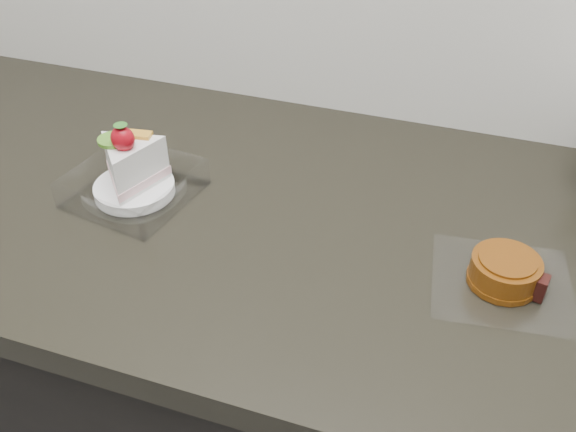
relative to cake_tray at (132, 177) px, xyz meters
The scene contains 3 objects.
counter 0.55m from the cake_tray, ahead, with size 2.04×0.64×0.90m.
cake_tray is the anchor object (origin of this frame).
mooncake_wrap 0.52m from the cake_tray, ahead, with size 0.18×0.18×0.04m.
Camera 1 is at (0.18, 1.02, 1.44)m, focal length 40.00 mm.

